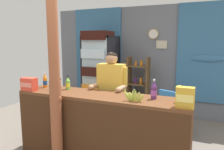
{
  "coord_description": "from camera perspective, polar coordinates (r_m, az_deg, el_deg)",
  "views": [
    {
      "loc": [
        1.19,
        -2.22,
        1.71
      ],
      "look_at": [
        -0.09,
        0.71,
        1.22
      ],
      "focal_mm": 35.09,
      "sensor_mm": 36.0,
      "label": 1
    }
  ],
  "objects": [
    {
      "name": "plastic_lawn_chair",
      "position": [
        4.1,
        15.64,
        -8.81
      ],
      "size": [
        0.59,
        0.59,
        0.86
      ],
      "color": "#3884D6",
      "rests_on": "ground"
    },
    {
      "name": "soda_bottle_cola",
      "position": [
        3.4,
        -13.96,
        -1.83
      ],
      "size": [
        0.09,
        0.09,
        0.29
      ],
      "color": "black",
      "rests_on": "stall_counter"
    },
    {
      "name": "shopkeeper",
      "position": [
        3.5,
        -0.17,
        -3.35
      ],
      "size": [
        0.53,
        0.42,
        1.54
      ],
      "color": "#28282D",
      "rests_on": "ground"
    },
    {
      "name": "banana_bunch",
      "position": [
        2.71,
        5.7,
        -5.62
      ],
      "size": [
        0.27,
        0.07,
        0.16
      ],
      "color": "#B7C647",
      "rests_on": "stall_counter"
    },
    {
      "name": "stall_counter",
      "position": [
        3.08,
        -3.92,
        -12.57
      ],
      "size": [
        2.44,
        0.55,
        0.98
      ],
      "color": "brown",
      "rests_on": "ground"
    },
    {
      "name": "drink_fridge",
      "position": [
        5.1,
        -3.19,
        1.45
      ],
      "size": [
        0.7,
        0.74,
        1.94
      ],
      "color": "black",
      "rests_on": "ground"
    },
    {
      "name": "timber_post",
      "position": [
        2.98,
        -14.66,
        -2.43
      ],
      "size": [
        0.17,
        0.15,
        2.39
      ],
      "color": "#995133",
      "rests_on": "ground"
    },
    {
      "name": "bottle_shelf_rack",
      "position": [
        5.0,
        6.83,
        -2.87
      ],
      "size": [
        0.48,
        0.28,
        1.37
      ],
      "color": "brown",
      "rests_on": "ground"
    },
    {
      "name": "soda_bottle_lime_soda",
      "position": [
        3.43,
        -11.45,
        -2.19
      ],
      "size": [
        0.07,
        0.07,
        0.22
      ],
      "color": "#75C64C",
      "rests_on": "stall_counter"
    },
    {
      "name": "soda_bottle_orange_soda",
      "position": [
        3.67,
        -17.05,
        -1.49
      ],
      "size": [
        0.07,
        0.07,
        0.25
      ],
      "color": "orange",
      "rests_on": "stall_counter"
    },
    {
      "name": "snack_box_choco_powder",
      "position": [
        2.56,
        18.51,
        -5.6
      ],
      "size": [
        0.2,
        0.11,
        0.24
      ],
      "color": "gold",
      "rests_on": "stall_counter"
    },
    {
      "name": "back_wall_curtained",
      "position": [
        5.22,
        10.2,
        3.94
      ],
      "size": [
        5.04,
        0.22,
        2.51
      ],
      "color": "slate",
      "rests_on": "ground"
    },
    {
      "name": "snack_box_crackers",
      "position": [
        3.51,
        -20.78,
        -2.26
      ],
      "size": [
        0.23,
        0.13,
        0.19
      ],
      "color": "#E5422D",
      "rests_on": "stall_counter"
    },
    {
      "name": "soda_bottle_grape_soda",
      "position": [
        2.85,
        10.85,
        -4.03
      ],
      "size": [
        0.08,
        0.08,
        0.26
      ],
      "color": "#56286B",
      "rests_on": "stall_counter"
    },
    {
      "name": "soda_bottle_iced_tea",
      "position": [
        2.78,
        17.19,
        -5.06
      ],
      "size": [
        0.07,
        0.07,
        0.21
      ],
      "color": "brown",
      "rests_on": "stall_counter"
    },
    {
      "name": "ground_plane",
      "position": [
        3.94,
        3.71,
        -16.99
      ],
      "size": [
        7.26,
        7.26,
        0.0
      ],
      "primitive_type": "plane",
      "color": "slate"
    }
  ]
}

